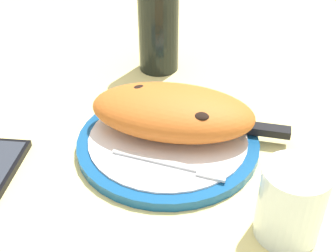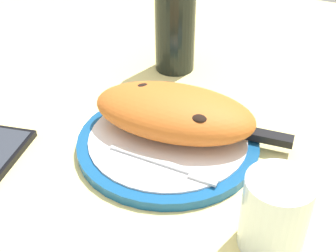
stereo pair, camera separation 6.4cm
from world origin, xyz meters
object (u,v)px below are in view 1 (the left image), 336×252
Objects in this scene: plate at (168,142)px; fork at (179,166)px; water_glass at (290,207)px; calzone at (170,111)px; wine_bottle at (158,9)px; knife at (233,126)px.

plate is 7.04cm from fork.
fork is 16.01cm from water_glass.
water_glass is at bearing -31.12° from plate.
calzone is at bearing 99.60° from plate.
wine_bottle is at bearing 129.48° from water_glass.
knife is 27.67cm from wine_bottle.
fork is (3.67, -5.91, 1.10)cm from plate.
calzone is at bearing 116.95° from fork.
knife reaches higher than fork.
plate is at bearing 148.88° from water_glass.
calzone is 0.86× the size of wine_bottle.
wine_bottle is (-18.54, 18.12, 9.67)cm from knife.
water_glass is 0.32× the size of wine_bottle.
wine_bottle reaches higher than knife.
water_glass is (18.93, -13.18, -0.85)cm from calzone.
fork reaches higher than plate.
water_glass is at bearing -34.85° from calzone.
knife is at bearing -44.35° from wine_bottle.
water_glass reaches higher than fork.
fork is at bearing -63.05° from calzone.
plate is at bearing -149.43° from knife.
calzone is at bearing -66.00° from wine_bottle.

